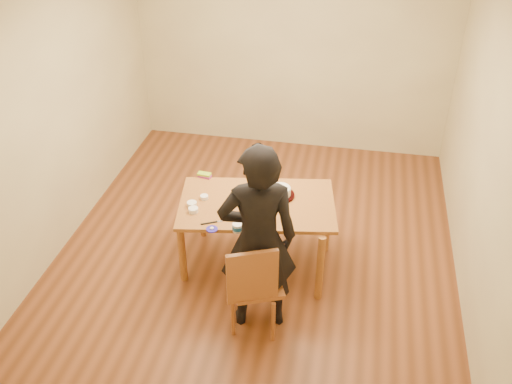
% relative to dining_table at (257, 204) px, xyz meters
% --- Properties ---
extents(room_shell, '(4.00, 4.50, 2.70)m').
position_rel_dining_table_xyz_m(room_shell, '(-0.04, 0.66, 0.62)').
color(room_shell, '#5E3117').
rests_on(room_shell, ground).
extents(dining_table, '(1.57, 1.08, 0.04)m').
position_rel_dining_table_xyz_m(dining_table, '(0.00, 0.00, 0.00)').
color(dining_table, brown).
rests_on(dining_table, floor).
extents(dining_chair, '(0.53, 0.53, 0.04)m').
position_rel_dining_table_xyz_m(dining_chair, '(0.15, -0.78, -0.28)').
color(dining_chair, brown).
rests_on(dining_chair, floor).
extents(cake_plate, '(0.28, 0.28, 0.02)m').
position_rel_dining_table_xyz_m(cake_plate, '(0.19, 0.15, 0.03)').
color(cake_plate, '#B00B14').
rests_on(cake_plate, dining_table).
extents(cake, '(0.20, 0.20, 0.06)m').
position_rel_dining_table_xyz_m(cake, '(0.19, 0.15, 0.07)').
color(cake, white).
rests_on(cake, cake_plate).
extents(frosting_dome, '(0.20, 0.20, 0.03)m').
position_rel_dining_table_xyz_m(frosting_dome, '(0.19, 0.15, 0.12)').
color(frosting_dome, white).
rests_on(frosting_dome, cake).
extents(frosting_tub, '(0.09, 0.09, 0.08)m').
position_rel_dining_table_xyz_m(frosting_tub, '(-0.08, -0.46, 0.06)').
color(frosting_tub, white).
rests_on(frosting_tub, dining_table).
extents(frosting_lid, '(0.10, 0.10, 0.01)m').
position_rel_dining_table_xyz_m(frosting_lid, '(-0.31, -0.48, 0.02)').
color(frosting_lid, '#261AA9').
rests_on(frosting_lid, dining_table).
extents(frosting_dollop, '(0.04, 0.04, 0.02)m').
position_rel_dining_table_xyz_m(frosting_dollop, '(-0.31, -0.48, 0.04)').
color(frosting_dollop, white).
rests_on(frosting_dollop, frosting_lid).
extents(ramekin_green, '(0.09, 0.09, 0.04)m').
position_rel_dining_table_xyz_m(ramekin_green, '(-0.54, -0.26, 0.04)').
color(ramekin_green, white).
rests_on(ramekin_green, dining_table).
extents(ramekin_yellow, '(0.07, 0.07, 0.04)m').
position_rel_dining_table_xyz_m(ramekin_yellow, '(-0.50, -0.03, 0.04)').
color(ramekin_yellow, white).
rests_on(ramekin_yellow, dining_table).
extents(ramekin_multi, '(0.09, 0.09, 0.04)m').
position_rel_dining_table_xyz_m(ramekin_multi, '(-0.58, -0.17, 0.04)').
color(ramekin_multi, white).
rests_on(ramekin_multi, dining_table).
extents(candy_box_pink, '(0.14, 0.09, 0.02)m').
position_rel_dining_table_xyz_m(candy_box_pink, '(-0.60, 0.34, 0.03)').
color(candy_box_pink, '#C22D7A').
rests_on(candy_box_pink, dining_table).
extents(candy_box_green, '(0.14, 0.08, 0.02)m').
position_rel_dining_table_xyz_m(candy_box_green, '(-0.61, 0.35, 0.05)').
color(candy_box_green, green).
rests_on(candy_box_green, candy_box_pink).
extents(spatula, '(0.14, 0.08, 0.01)m').
position_rel_dining_table_xyz_m(spatula, '(-0.36, -0.40, 0.02)').
color(spatula, black).
rests_on(spatula, dining_table).
extents(person, '(0.74, 0.58, 1.78)m').
position_rel_dining_table_xyz_m(person, '(0.15, -0.73, 0.16)').
color(person, black).
rests_on(person, floor).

